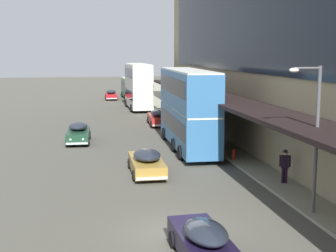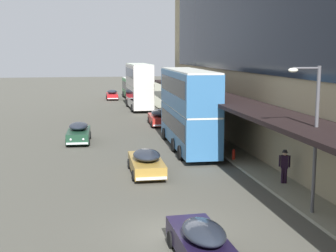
{
  "view_description": "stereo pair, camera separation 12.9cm",
  "coord_description": "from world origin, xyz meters",
  "px_view_note": "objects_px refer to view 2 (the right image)",
  "views": [
    {
      "loc": [
        -3.73,
        -17.78,
        7.3
      ],
      "look_at": [
        2.24,
        13.71,
        2.18
      ],
      "focal_mm": 50.0,
      "sensor_mm": 36.0,
      "label": 1
    },
    {
      "loc": [
        -3.6,
        -17.8,
        7.3
      ],
      "look_at": [
        2.24,
        13.71,
        2.18
      ],
      "focal_mm": 50.0,
      "sensor_mm": 36.0,
      "label": 2
    }
  ],
  "objects_px": {
    "transit_bus_kerbside_front": "(188,107)",
    "sedan_trailing_mid": "(79,133)",
    "sedan_far_back": "(202,243)",
    "pedestrian_at_kerb": "(284,165)",
    "sedan_oncoming_front": "(146,162)",
    "transit_bus_kerbside_far": "(134,88)",
    "transit_bus_kerbside_rear": "(139,85)",
    "sedan_trailing_near": "(159,117)",
    "fire_hydrant": "(234,154)",
    "sedan_second_mid": "(112,95)",
    "street_lamp": "(312,128)"
  },
  "relations": [
    {
      "from": "transit_bus_kerbside_front",
      "to": "sedan_trailing_near",
      "type": "height_order",
      "value": "transit_bus_kerbside_front"
    },
    {
      "from": "sedan_trailing_near",
      "to": "sedan_trailing_mid",
      "type": "bearing_deg",
      "value": -135.88
    },
    {
      "from": "sedan_second_mid",
      "to": "transit_bus_kerbside_front",
      "type": "bearing_deg",
      "value": -85.16
    },
    {
      "from": "sedan_trailing_near",
      "to": "transit_bus_kerbside_rear",
      "type": "bearing_deg",
      "value": 91.31
    },
    {
      "from": "transit_bus_kerbside_rear",
      "to": "fire_hydrant",
      "type": "xyz_separation_m",
      "value": [
        2.7,
        -29.68,
        -2.62
      ]
    },
    {
      "from": "transit_bus_kerbside_far",
      "to": "sedan_trailing_mid",
      "type": "bearing_deg",
      "value": -103.88
    },
    {
      "from": "transit_bus_kerbside_rear",
      "to": "street_lamp",
      "type": "bearing_deg",
      "value": -86.23
    },
    {
      "from": "transit_bus_kerbside_far",
      "to": "sedan_far_back",
      "type": "distance_m",
      "value": 56.47
    },
    {
      "from": "sedan_trailing_mid",
      "to": "sedan_oncoming_front",
      "type": "height_order",
      "value": "sedan_trailing_mid"
    },
    {
      "from": "transit_bus_kerbside_rear",
      "to": "sedan_trailing_near",
      "type": "xyz_separation_m",
      "value": [
        0.31,
        -13.36,
        -2.33
      ]
    },
    {
      "from": "transit_bus_kerbside_front",
      "to": "sedan_oncoming_front",
      "type": "bearing_deg",
      "value": -121.13
    },
    {
      "from": "sedan_oncoming_front",
      "to": "fire_hydrant",
      "type": "relative_size",
      "value": 7.05
    },
    {
      "from": "fire_hydrant",
      "to": "sedan_oncoming_front",
      "type": "bearing_deg",
      "value": -160.57
    },
    {
      "from": "transit_bus_kerbside_rear",
      "to": "street_lamp",
      "type": "xyz_separation_m",
      "value": [
        2.66,
        -40.35,
        0.87
      ]
    },
    {
      "from": "sedan_second_mid",
      "to": "street_lamp",
      "type": "xyz_separation_m",
      "value": [
        5.27,
        -53.14,
        3.23
      ]
    },
    {
      "from": "sedan_trailing_mid",
      "to": "transit_bus_kerbside_far",
      "type": "bearing_deg",
      "value": 76.12
    },
    {
      "from": "sedan_far_back",
      "to": "pedestrian_at_kerb",
      "type": "bearing_deg",
      "value": 50.84
    },
    {
      "from": "street_lamp",
      "to": "transit_bus_kerbside_far",
      "type": "bearing_deg",
      "value": 92.15
    },
    {
      "from": "sedan_oncoming_front",
      "to": "sedan_trailing_near",
      "type": "bearing_deg",
      "value": 78.35
    },
    {
      "from": "sedan_oncoming_front",
      "to": "fire_hydrant",
      "type": "distance_m",
      "value": 6.59
    },
    {
      "from": "sedan_oncoming_front",
      "to": "fire_hydrant",
      "type": "xyz_separation_m",
      "value": [
        6.21,
        2.19,
        -0.26
      ]
    },
    {
      "from": "transit_bus_kerbside_front",
      "to": "sedan_second_mid",
      "type": "bearing_deg",
      "value": 94.84
    },
    {
      "from": "transit_bus_kerbside_rear",
      "to": "sedan_second_mid",
      "type": "height_order",
      "value": "transit_bus_kerbside_rear"
    },
    {
      "from": "transit_bus_kerbside_front",
      "to": "fire_hydrant",
      "type": "distance_m",
      "value": 5.75
    },
    {
      "from": "sedan_trailing_mid",
      "to": "street_lamp",
      "type": "xyz_separation_m",
      "value": [
        10.19,
        -19.39,
        3.19
      ]
    },
    {
      "from": "sedan_trailing_near",
      "to": "sedan_oncoming_front",
      "type": "relative_size",
      "value": 1.02
    },
    {
      "from": "sedan_trailing_mid",
      "to": "street_lamp",
      "type": "relative_size",
      "value": 0.74
    },
    {
      "from": "sedan_second_mid",
      "to": "fire_hydrant",
      "type": "xyz_separation_m",
      "value": [
        5.31,
        -42.47,
        -0.26
      ]
    },
    {
      "from": "sedan_oncoming_front",
      "to": "sedan_far_back",
      "type": "bearing_deg",
      "value": -88.7
    },
    {
      "from": "sedan_trailing_near",
      "to": "fire_hydrant",
      "type": "height_order",
      "value": "sedan_trailing_near"
    },
    {
      "from": "sedan_far_back",
      "to": "fire_hydrant",
      "type": "relative_size",
      "value": 6.83
    },
    {
      "from": "sedan_trailing_mid",
      "to": "sedan_oncoming_front",
      "type": "distance_m",
      "value": 11.63
    },
    {
      "from": "transit_bus_kerbside_front",
      "to": "transit_bus_kerbside_far",
      "type": "xyz_separation_m",
      "value": [
        0.09,
        37.36,
        -1.38
      ]
    },
    {
      "from": "sedan_trailing_mid",
      "to": "fire_hydrant",
      "type": "height_order",
      "value": "sedan_trailing_mid"
    },
    {
      "from": "sedan_far_back",
      "to": "street_lamp",
      "type": "relative_size",
      "value": 0.73
    },
    {
      "from": "transit_bus_kerbside_rear",
      "to": "transit_bus_kerbside_far",
      "type": "xyz_separation_m",
      "value": [
        0.68,
        12.28,
        -1.28
      ]
    },
    {
      "from": "transit_bus_kerbside_front",
      "to": "pedestrian_at_kerb",
      "type": "distance_m",
      "value": 11.19
    },
    {
      "from": "fire_hydrant",
      "to": "pedestrian_at_kerb",
      "type": "bearing_deg",
      "value": -81.55
    },
    {
      "from": "sedan_second_mid",
      "to": "pedestrian_at_kerb",
      "type": "xyz_separation_m",
      "value": [
        6.2,
        -48.46,
        0.43
      ]
    },
    {
      "from": "pedestrian_at_kerb",
      "to": "sedan_oncoming_front",
      "type": "bearing_deg",
      "value": 151.84
    },
    {
      "from": "transit_bus_kerbside_front",
      "to": "transit_bus_kerbside_rear",
      "type": "relative_size",
      "value": 1.27
    },
    {
      "from": "transit_bus_kerbside_front",
      "to": "sedan_trailing_near",
      "type": "relative_size",
      "value": 2.29
    },
    {
      "from": "transit_bus_kerbside_front",
      "to": "pedestrian_at_kerb",
      "type": "bearing_deg",
      "value": -74.21
    },
    {
      "from": "sedan_trailing_near",
      "to": "sedan_oncoming_front",
      "type": "height_order",
      "value": "sedan_trailing_near"
    },
    {
      "from": "sedan_second_mid",
      "to": "sedan_trailing_mid",
      "type": "height_order",
      "value": "sedan_trailing_mid"
    },
    {
      "from": "transit_bus_kerbside_far",
      "to": "fire_hydrant",
      "type": "height_order",
      "value": "transit_bus_kerbside_far"
    },
    {
      "from": "sedan_trailing_mid",
      "to": "street_lamp",
      "type": "height_order",
      "value": "street_lamp"
    },
    {
      "from": "sedan_trailing_near",
      "to": "sedan_far_back",
      "type": "distance_m",
      "value": 30.89
    },
    {
      "from": "transit_bus_kerbside_rear",
      "to": "sedan_trailing_near",
      "type": "relative_size",
      "value": 1.8
    },
    {
      "from": "transit_bus_kerbside_front",
      "to": "sedan_trailing_mid",
      "type": "xyz_separation_m",
      "value": [
        -8.12,
        4.12,
        -2.42
      ]
    }
  ]
}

